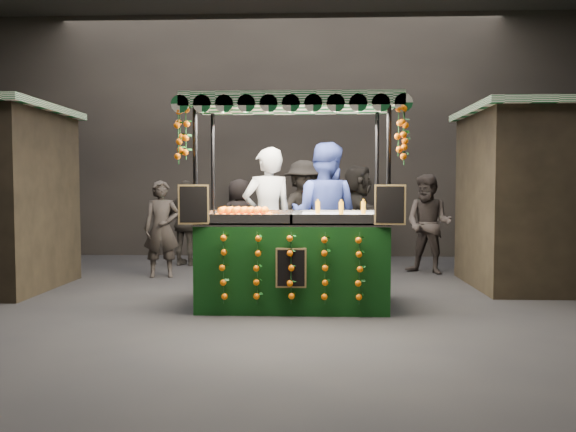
{
  "coord_description": "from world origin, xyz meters",
  "views": [
    {
      "loc": [
        0.66,
        -6.87,
        1.46
      ],
      "look_at": [
        0.35,
        0.58,
        1.07
      ],
      "focal_mm": 35.6,
      "sensor_mm": 36.0,
      "label": 1
    }
  ],
  "objects": [
    {
      "name": "ground",
      "position": [
        0.0,
        0.0,
        0.0
      ],
      "size": [
        12.0,
        12.0,
        0.0
      ],
      "primitive_type": "plane",
      "color": "black",
      "rests_on": "ground"
    },
    {
      "name": "market_hall",
      "position": [
        0.0,
        0.0,
        3.38
      ],
      "size": [
        12.1,
        10.1,
        5.05
      ],
      "color": "black",
      "rests_on": "ground"
    },
    {
      "name": "neighbour_stall_right",
      "position": [
        4.4,
        1.5,
        1.31
      ],
      "size": [
        3.0,
        2.2,
        2.6
      ],
      "color": "black",
      "rests_on": "ground"
    },
    {
      "name": "juice_stall",
      "position": [
        0.45,
        0.01,
        0.77
      ],
      "size": [
        2.57,
        1.51,
        2.49
      ],
      "color": "black",
      "rests_on": "ground"
    },
    {
      "name": "vendor_grey",
      "position": [
        0.05,
        1.07,
        1.0
      ],
      "size": [
        0.86,
        0.73,
        2.0
      ],
      "rotation": [
        0.0,
        0.0,
        3.56
      ],
      "color": "gray",
      "rests_on": "ground"
    },
    {
      "name": "vendor_blue",
      "position": [
        0.84,
        1.19,
        1.04
      ],
      "size": [
        1.2,
        1.05,
        2.07
      ],
      "rotation": [
        0.0,
        0.0,
        2.84
      ],
      "color": "navy",
      "rests_on": "ground"
    },
    {
      "name": "shopper_0",
      "position": [
        -1.74,
        2.15,
        0.78
      ],
      "size": [
        0.63,
        0.48,
        1.55
      ],
      "rotation": [
        0.0,
        0.0,
        0.2
      ],
      "color": "#282321",
      "rests_on": "ground"
    },
    {
      "name": "shopper_1",
      "position": [
        2.61,
        2.68,
        0.83
      ],
      "size": [
        1.02,
        0.96,
        1.66
      ],
      "rotation": [
        0.0,
        0.0,
        -0.56
      ],
      "color": "#2D2625",
      "rests_on": "ground"
    },
    {
      "name": "shopper_2",
      "position": [
        -1.64,
        3.5,
        0.78
      ],
      "size": [
        0.99,
        0.62,
        1.57
      ],
      "rotation": [
        0.0,
        0.0,
        2.86
      ],
      "color": "#2B2723",
      "rests_on": "ground"
    },
    {
      "name": "shopper_3",
      "position": [
        0.53,
        3.27,
        0.96
      ],
      "size": [
        1.36,
        1.4,
        1.92
      ],
      "rotation": [
        0.0,
        0.0,
        0.84
      ],
      "color": "#2B2623",
      "rests_on": "ground"
    },
    {
      "name": "shopper_4",
      "position": [
        -0.74,
        4.14,
        0.8
      ],
      "size": [
        0.93,
        0.88,
        1.6
      ],
      "rotation": [
        0.0,
        0.0,
        3.78
      ],
      "color": "black",
      "rests_on": "ground"
    },
    {
      "name": "shopper_5",
      "position": [
        1.5,
        3.57,
        0.92
      ],
      "size": [
        0.83,
        1.78,
        1.84
      ],
      "rotation": [
        0.0,
        0.0,
        1.74
      ],
      "color": "black",
      "rests_on": "ground"
    },
    {
      "name": "shopper_6",
      "position": [
        1.62,
        4.6,
        0.88
      ],
      "size": [
        0.45,
        0.66,
        1.76
      ],
      "rotation": [
        0.0,
        0.0,
        -1.62
      ],
      "color": "black",
      "rests_on": "ground"
    }
  ]
}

